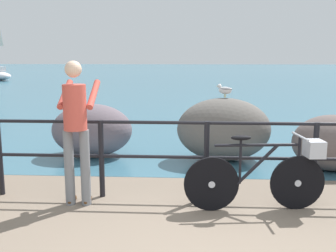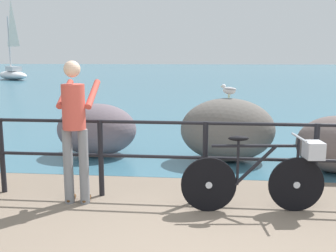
# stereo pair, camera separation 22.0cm
# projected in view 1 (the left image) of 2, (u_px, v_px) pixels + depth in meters

# --- Properties ---
(ground_plane) EXTENTS (120.00, 120.00, 0.10)m
(ground_plane) POSITION_uv_depth(u_px,v_px,m) (194.00, 89.00, 23.03)
(ground_plane) COLOR #756656
(sea_surface) EXTENTS (120.00, 90.00, 0.01)m
(sea_surface) POSITION_uv_depth(u_px,v_px,m) (193.00, 71.00, 50.19)
(sea_surface) COLOR #38667A
(sea_surface) RESTS_ON ground_plane
(promenade_railing) EXTENTS (8.25, 0.07, 1.02)m
(promenade_railing) POSITION_uv_depth(u_px,v_px,m) (207.00, 151.00, 5.01)
(promenade_railing) COLOR black
(promenade_railing) RESTS_ON ground_plane
(bicycle) EXTENTS (1.69, 0.48, 0.92)m
(bicycle) POSITION_uv_depth(u_px,v_px,m) (267.00, 172.00, 4.67)
(bicycle) COLOR black
(bicycle) RESTS_ON ground_plane
(person_at_railing) EXTENTS (0.45, 0.64, 1.78)m
(person_at_railing) POSITION_uv_depth(u_px,v_px,m) (76.00, 126.00, 4.77)
(person_at_railing) COLOR slate
(person_at_railing) RESTS_ON ground_plane
(breakwater_boulder_main) EXTENTS (1.65, 1.16, 1.11)m
(breakwater_boulder_main) POSITION_uv_depth(u_px,v_px,m) (224.00, 129.00, 6.93)
(breakwater_boulder_main) COLOR #605B56
(breakwater_boulder_main) RESTS_ON ground
(breakwater_boulder_left) EXTENTS (1.49, 1.12, 0.97)m
(breakwater_boulder_left) POSITION_uv_depth(u_px,v_px,m) (92.00, 130.00, 7.26)
(breakwater_boulder_left) COLOR #655961
(breakwater_boulder_left) RESTS_ON ground
(breakwater_boulder_right) EXTENTS (1.27, 0.94, 0.91)m
(breakwater_boulder_right) POSITION_uv_depth(u_px,v_px,m) (332.00, 143.00, 6.33)
(breakwater_boulder_right) COLOR #645654
(breakwater_boulder_right) RESTS_ON ground
(seagull) EXTENTS (0.31, 0.26, 0.23)m
(seagull) POSITION_uv_depth(u_px,v_px,m) (225.00, 90.00, 6.90)
(seagull) COLOR gold
(seagull) RESTS_ON breakwater_boulder_main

